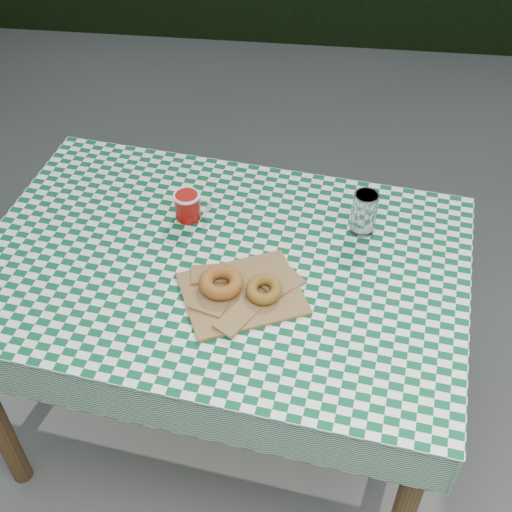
{
  "coord_description": "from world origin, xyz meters",
  "views": [
    {
      "loc": [
        0.1,
        -1.15,
        2.02
      ],
      "look_at": [
        -0.05,
        0.11,
        0.79
      ],
      "focal_mm": 47.42,
      "sensor_mm": 36.0,
      "label": 1
    }
  ],
  "objects_px": {
    "coffee_mug": "(187,206)",
    "drinking_glass": "(364,213)",
    "table": "(225,350)",
    "paper_bag": "(242,293)"
  },
  "relations": [
    {
      "from": "coffee_mug",
      "to": "drinking_glass",
      "type": "bearing_deg",
      "value": -11.48
    },
    {
      "from": "table",
      "to": "paper_bag",
      "type": "relative_size",
      "value": 4.4
    },
    {
      "from": "table",
      "to": "paper_bag",
      "type": "distance_m",
      "value": 0.41
    },
    {
      "from": "paper_bag",
      "to": "drinking_glass",
      "type": "distance_m",
      "value": 0.42
    },
    {
      "from": "coffee_mug",
      "to": "drinking_glass",
      "type": "relative_size",
      "value": 1.15
    },
    {
      "from": "paper_bag",
      "to": "drinking_glass",
      "type": "height_order",
      "value": "drinking_glass"
    },
    {
      "from": "paper_bag",
      "to": "coffee_mug",
      "type": "bearing_deg",
      "value": 124.34
    },
    {
      "from": "coffee_mug",
      "to": "table",
      "type": "bearing_deg",
      "value": -66.66
    },
    {
      "from": "coffee_mug",
      "to": "drinking_glass",
      "type": "distance_m",
      "value": 0.49
    },
    {
      "from": "table",
      "to": "coffee_mug",
      "type": "relative_size",
      "value": 8.93
    }
  ]
}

